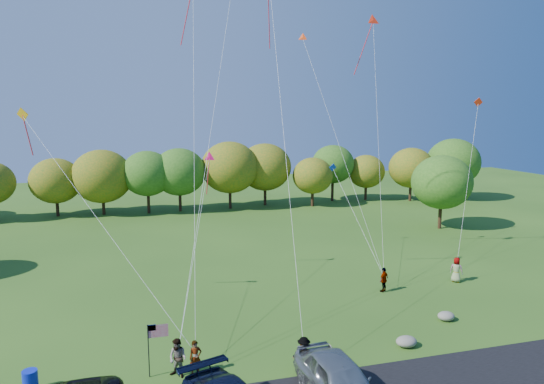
{
  "coord_description": "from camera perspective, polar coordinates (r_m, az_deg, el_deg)",
  "views": [
    {
      "loc": [
        -5.2,
        -19.68,
        11.37
      ],
      "look_at": [
        1.92,
        6.0,
        7.13
      ],
      "focal_mm": 32.0,
      "sensor_mm": 36.0,
      "label": 1
    }
  ],
  "objects": [
    {
      "name": "flyer_b",
      "position": [
        22.74,
        -11.03,
        -18.64
      ],
      "size": [
        1.07,
        1.05,
        1.74
      ],
      "primitive_type": "imported",
      "rotation": [
        0.0,
        0.0,
        -0.69
      ],
      "color": "#4C4C59",
      "rests_on": "ground"
    },
    {
      "name": "treeline",
      "position": [
        56.13,
        -10.87,
        2.1
      ],
      "size": [
        76.5,
        28.34,
        8.3
      ],
      "color": "#3C2315",
      "rests_on": "ground"
    },
    {
      "name": "ground",
      "position": [
        23.31,
        -0.65,
        -20.16
      ],
      "size": [
        140.0,
        140.0,
        0.0
      ],
      "primitive_type": "plane",
      "color": "#2C5117",
      "rests_on": "ground"
    },
    {
      "name": "flyer_a",
      "position": [
        22.87,
        -8.98,
        -18.69
      ],
      "size": [
        0.61,
        0.44,
        1.55
      ],
      "primitive_type": "imported",
      "rotation": [
        0.0,
        0.0,
        0.14
      ],
      "color": "#4C4C59",
      "rests_on": "ground"
    },
    {
      "name": "flyer_c",
      "position": [
        22.91,
        3.75,
        -18.49
      ],
      "size": [
        1.18,
        1.01,
        1.59
      ],
      "primitive_type": "imported",
      "rotation": [
        0.0,
        0.0,
        2.64
      ],
      "color": "#4C4C59",
      "rests_on": "ground"
    },
    {
      "name": "trash_barrel",
      "position": [
        23.81,
        -26.56,
        -19.26
      ],
      "size": [
        0.61,
        0.61,
        0.92
      ],
      "primitive_type": "cylinder",
      "color": "#0C20BB",
      "rests_on": "ground"
    },
    {
      "name": "boulder_far",
      "position": [
        29.62,
        19.8,
        -13.57
      ],
      "size": [
        0.96,
        0.8,
        0.5
      ],
      "primitive_type": "ellipsoid",
      "color": "slate",
      "rests_on": "ground"
    },
    {
      "name": "flyer_e",
      "position": [
        36.0,
        20.87,
        -8.54
      ],
      "size": [
        0.98,
        0.99,
        1.73
      ],
      "primitive_type": "imported",
      "rotation": [
        0.0,
        0.0,
        2.34
      ],
      "color": "#4C4C59",
      "rests_on": "ground"
    },
    {
      "name": "boulder_near",
      "position": [
        26.0,
        15.53,
        -16.59
      ],
      "size": [
        1.07,
        0.84,
        0.53
      ],
      "primitive_type": "ellipsoid",
      "color": "gray",
      "rests_on": "ground"
    },
    {
      "name": "flyer_d",
      "position": [
        32.76,
        13.03,
        -10.01
      ],
      "size": [
        1.02,
        0.84,
        1.62
      ],
      "primitive_type": "imported",
      "rotation": [
        0.0,
        0.0,
        3.7
      ],
      "color": "#4C4C59",
      "rests_on": "ground"
    },
    {
      "name": "flag_assembly",
      "position": [
        22.58,
        -13.69,
        -16.28
      ],
      "size": [
        0.9,
        0.58,
        2.43
      ],
      "color": "black",
      "rests_on": "ground"
    },
    {
      "name": "kites_aloft",
      "position": [
        34.49,
        -0.12,
        21.58
      ],
      "size": [
        29.2,
        9.78,
        19.49
      ],
      "color": "red",
      "rests_on": "ground"
    },
    {
      "name": "minivan_silver",
      "position": [
        20.73,
        7.91,
        -21.18
      ],
      "size": [
        2.54,
        5.47,
        1.81
      ],
      "primitive_type": "imported",
      "rotation": [
        0.0,
        0.0,
        0.08
      ],
      "color": "gray",
      "rests_on": "asphalt_lane"
    }
  ]
}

